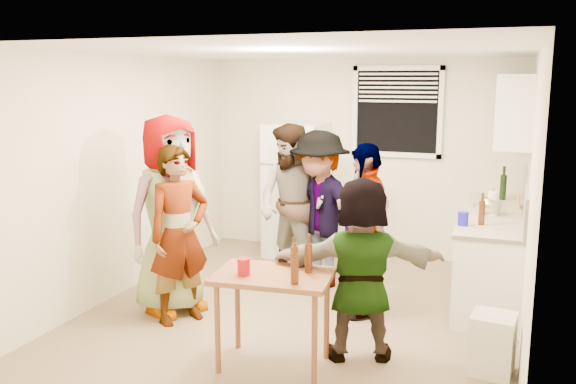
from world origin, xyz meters
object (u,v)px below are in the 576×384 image
at_px(wine_bottle, 502,199).
at_px(guest_back_right, 318,286).
at_px(kettle, 489,214).
at_px(beer_bottle_counter, 481,225).
at_px(guest_back_left, 292,282).
at_px(serving_table, 274,365).
at_px(guest_orange, 359,356).
at_px(blue_cup, 463,225).
at_px(guest_black, 363,313).
at_px(guest_grey, 175,310).
at_px(trash_bin, 492,342).
at_px(red_cup, 244,275).
at_px(beer_bottle_table, 294,275).
at_px(guest_stripe, 182,320).
at_px(refrigerator, 296,190).

height_order(wine_bottle, guest_back_right, wine_bottle).
relative_size(kettle, beer_bottle_counter, 1.13).
relative_size(guest_back_left, guest_back_right, 1.03).
distance_m(serving_table, guest_orange, 0.72).
xyz_separation_m(blue_cup, guest_black, (-0.87, -0.26, -0.90)).
bearing_deg(guest_grey, trash_bin, -69.00).
height_order(blue_cup, trash_bin, blue_cup).
bearing_deg(guest_back_right, beer_bottle_counter, 21.53).
xyz_separation_m(red_cup, guest_back_left, (-0.37, 2.06, -0.77)).
bearing_deg(beer_bottle_counter, guest_orange, -123.20).
bearing_deg(red_cup, wine_bottle, 60.24).
xyz_separation_m(guest_grey, guest_black, (1.77, 0.59, 0.00)).
height_order(beer_bottle_table, guest_black, beer_bottle_table).
relative_size(beer_bottle_counter, trash_bin, 0.48).
distance_m(wine_bottle, guest_grey, 3.84).
bearing_deg(kettle, beer_bottle_table, -141.45).
height_order(serving_table, guest_orange, serving_table).
height_order(beer_bottle_counter, trash_bin, beer_bottle_counter).
relative_size(trash_bin, red_cup, 3.57).
height_order(kettle, serving_table, kettle).
distance_m(kettle, red_cup, 2.83).
distance_m(guest_back_left, guest_back_right, 0.33).
xyz_separation_m(beer_bottle_counter, guest_orange, (-0.84, -1.28, -0.90)).
xyz_separation_m(beer_bottle_table, guest_black, (0.25, 1.30, -0.77)).
xyz_separation_m(beer_bottle_counter, guest_back_right, (-1.68, 0.23, -0.90)).
bearing_deg(beer_bottle_counter, beer_bottle_table, -127.85).
height_order(guest_stripe, guest_black, guest_black).
bearing_deg(guest_stripe, serving_table, -83.53).
height_order(beer_bottle_counter, guest_black, beer_bottle_counter).
distance_m(blue_cup, guest_back_right, 1.80).
xyz_separation_m(kettle, wine_bottle, (0.10, 0.87, -0.00)).
relative_size(guest_back_right, guest_black, 1.03).
bearing_deg(guest_orange, beer_bottle_counter, -143.68).
height_order(refrigerator, guest_back_left, refrigerator).
height_order(blue_cup, guest_grey, blue_cup).
relative_size(red_cup, guest_stripe, 0.08).
relative_size(red_cup, guest_black, 0.08).
bearing_deg(serving_table, trash_bin, 16.68).
relative_size(guest_back_left, guest_orange, 1.17).
distance_m(wine_bottle, blue_cup, 1.47).
distance_m(guest_back_right, guest_orange, 1.73).
height_order(guest_back_left, guest_black, guest_back_left).
xyz_separation_m(refrigerator, guest_grey, (-0.46, -2.27, -0.85)).
relative_size(beer_bottle_table, guest_orange, 0.15).
relative_size(guest_grey, guest_orange, 1.28).
distance_m(serving_table, guest_back_right, 1.92).
bearing_deg(guest_back_right, kettle, 37.65).
xyz_separation_m(kettle, guest_orange, (-0.89, -1.77, -0.90)).
bearing_deg(refrigerator, trash_bin, -44.83).
bearing_deg(guest_orange, kettle, -137.20).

